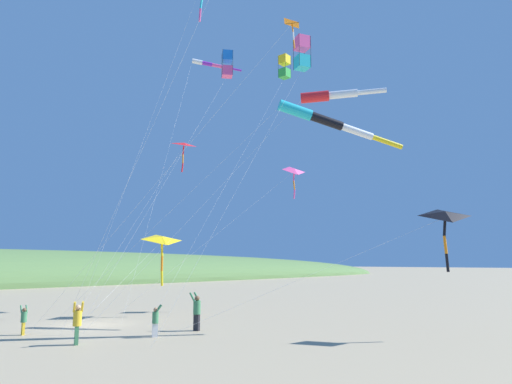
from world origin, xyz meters
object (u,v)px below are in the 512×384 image
Objects in this scene: kite_box_striped_overhead at (302,53)px; person_adult_flyer at (197,310)px; kite_windsock_white_trailing at (324,120)px; kite_box_small_distant at (284,67)px; person_child_grey_jacket at (156,319)px; kite_delta_orange_high_right at (184,145)px; kite_delta_red_high_left at (289,26)px; person_bystander_far at (24,319)px; kite_delta_green_low_center at (445,216)px; person_child_green_jacket at (77,321)px; kite_delta_rainbow_low_near at (294,171)px; kite_delta_black_fish_shape at (162,240)px; kite_windsock_long_streamer_left at (210,65)px; kite_box_long_streamer_right at (227,64)px; kite_windsock_checkered_midright at (330,96)px.

person_adult_flyer is at bearing 36.37° from kite_box_striped_overhead.
kite_box_small_distant reaches higher than kite_windsock_white_trailing.
person_adult_flyer is 1.29× the size of person_child_grey_jacket.
kite_box_small_distant is (-1.26, -9.30, 8.29)m from kite_delta_orange_high_right.
kite_delta_red_high_left is (-1.39, 4.47, 3.30)m from kite_windsock_white_trailing.
kite_delta_green_low_center is at bearing -139.64° from person_bystander_far.
kite_delta_rainbow_low_near is at bearing -81.82° from person_child_green_jacket.
kite_delta_black_fish_shape reaches higher than person_adult_flyer.
kite_windsock_long_streamer_left is at bearing -41.67° from person_adult_flyer.
kite_delta_red_high_left reaches higher than kite_delta_orange_high_right.
kite_delta_rainbow_low_near is at bearing -96.03° from person_bystander_far.
kite_box_small_distant is (11.04, -12.30, 5.27)m from kite_delta_red_high_left.
kite_box_small_distant reaches higher than person_bystander_far.
kite_box_long_streamer_right is 9.33m from kite_delta_red_high_left.
kite_box_long_streamer_right reaches higher than kite_delta_orange_high_right.
kite_windsock_white_trailing reaches higher than kite_delta_black_fish_shape.
kite_windsock_white_trailing is (-10.91, -1.47, -0.29)m from kite_delta_orange_high_right.
kite_delta_black_fish_shape is (7.02, -4.94, 4.22)m from person_child_grey_jacket.
kite_delta_rainbow_low_near reaches higher than person_child_grey_jacket.
kite_box_small_distant is at bearing -78.04° from person_child_green_jacket.
kite_box_small_distant is 10.73m from kite_windsock_checkered_midright.
kite_box_long_streamer_right is at bearing -22.73° from kite_delta_red_high_left.
kite_windsock_checkered_midright reaches higher than kite_delta_orange_high_right.
person_child_green_jacket is 0.16× the size of kite_delta_orange_high_right.
person_child_grey_jacket is 0.11× the size of kite_windsock_checkered_midright.
kite_delta_green_low_center is (-12.60, -2.97, -10.76)m from kite_box_long_streamer_right.
kite_delta_black_fish_shape is at bearing 14.68° from kite_box_long_streamer_right.
kite_delta_green_low_center is at bearing -149.24° from person_adult_flyer.
kite_box_long_streamer_right reaches higher than person_bystander_far.
kite_box_striped_overhead is at bearing 132.55° from kite_delta_rainbow_low_near.
kite_delta_rainbow_low_near reaches higher than kite_delta_green_low_center.
person_bystander_far is 19.43m from kite_delta_red_high_left.
kite_windsock_checkered_midright is at bearing -179.47° from kite_windsock_long_streamer_left.
kite_box_long_streamer_right is 1.19× the size of kite_windsock_checkered_midright.
kite_windsock_white_trailing is 8.13m from kite_delta_green_low_center.
person_bystander_far is 21.39m from kite_delta_green_low_center.
kite_windsock_white_trailing reaches higher than kite_delta_orange_high_right.
person_child_grey_jacket is 1.06× the size of person_bystander_far.
kite_windsock_long_streamer_left reaches higher than kite_box_long_streamer_right.
kite_box_long_streamer_right is at bearing 148.98° from kite_windsock_long_streamer_left.
kite_delta_orange_high_right is at bearing 12.00° from kite_delta_green_low_center.
kite_delta_orange_high_right is at bearing -60.78° from person_child_green_jacket.
kite_windsock_white_trailing is at bearing -140.12° from person_adult_flyer.
kite_box_striped_overhead reaches higher than person_bystander_far.
kite_delta_rainbow_low_near is (6.46, -4.06, -3.46)m from kite_windsock_checkered_midright.
kite_delta_red_high_left is at bearing 179.75° from person_adult_flyer.
person_child_green_jacket is 0.11× the size of kite_box_long_streamer_right.
kite_delta_orange_high_right is at bearing -13.71° from kite_delta_red_high_left.
kite_box_long_streamer_right reaches higher than kite_delta_rainbow_low_near.
person_adult_flyer is 0.24× the size of kite_delta_black_fish_shape.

